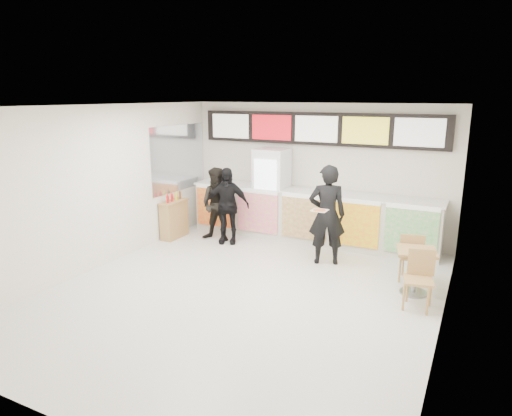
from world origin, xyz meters
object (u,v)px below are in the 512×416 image
Objects in this scene: customer_main at (327,215)px; cafe_table at (416,263)px; condiment_ledge at (174,219)px; customer_mid at (227,206)px; customer_left at (218,205)px; drinks_fridge at (271,193)px; service_counter at (309,216)px.

customer_main reaches higher than cafe_table.
cafe_table is 5.37m from condiment_ledge.
cafe_table is at bearing -34.44° from customer_mid.
customer_left is at bearing 145.94° from customer_mid.
customer_left is (-0.88, -0.87, -0.18)m from drinks_fridge.
customer_left is (-1.82, -0.86, 0.24)m from service_counter.
drinks_fridge is at bearing 138.92° from cafe_table.
cafe_table is at bearing -20.76° from customer_left.
customer_main is 1.22× the size of cafe_table.
customer_mid is 4.19m from cafe_table.
customer_main is at bearing -34.66° from drinks_fridge.
drinks_fridge is 2.28m from condiment_ledge.
service_counter is at bearing 8.88° from customer_mid.
drinks_fridge is 1.20× the size of customer_mid.
drinks_fridge reaches higher than service_counter.
service_counter is 2.90× the size of customer_main.
customer_left is at bearing -135.34° from drinks_fridge.
condiment_ledge is at bearing 159.83° from cafe_table.
customer_mid reaches higher than cafe_table.
customer_mid is (-1.57, -0.91, 0.26)m from service_counter.
customer_mid reaches higher than customer_left.
customer_mid is (0.25, -0.06, 0.02)m from customer_left.
drinks_fridge is 1.14m from customer_mid.
drinks_fridge is 1.27× the size of cafe_table.
service_counter is 3.40× the size of customer_left.
customer_left is 1.04× the size of cafe_table.
customer_mid is 1.64× the size of condiment_ledge.
drinks_fridge is at bearing 31.46° from condiment_ledge.
service_counter is 1.83m from customer_mid.
condiment_ledge is (-1.25, -0.22, -0.40)m from customer_mid.
drinks_fridge is 1.22× the size of customer_left.
condiment_ledge is at bearing -158.04° from service_counter.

